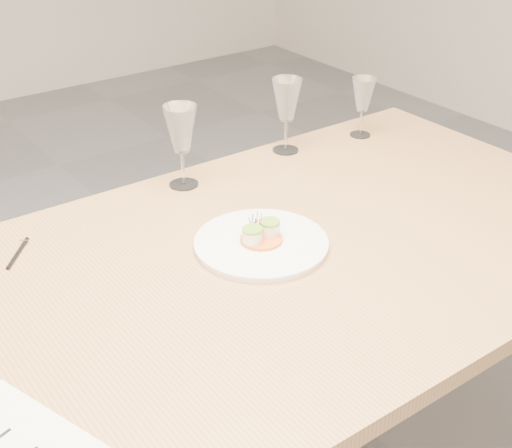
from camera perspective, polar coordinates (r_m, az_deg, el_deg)
dining_table at (r=1.49m, az=-8.15°, el=-8.26°), size 2.40×1.00×0.75m
dinner_plate at (r=1.60m, az=0.44°, el=-1.47°), size 0.30×0.30×0.08m
ballpoint_pen at (r=1.66m, az=-18.51°, el=-2.20°), size 0.09×0.10×0.01m
wine_glass_1 at (r=1.83m, az=-6.03°, el=7.44°), size 0.09×0.09×0.22m
wine_glass_2 at (r=2.03m, az=2.47°, el=9.79°), size 0.09×0.09×0.22m
wine_glass_3 at (r=2.17m, az=8.56°, el=10.10°), size 0.07×0.07×0.18m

